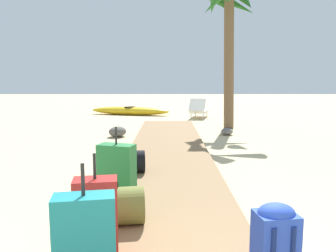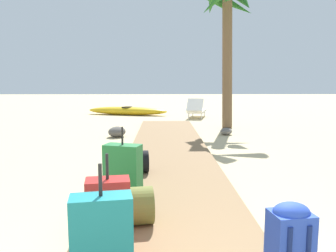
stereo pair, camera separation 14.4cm
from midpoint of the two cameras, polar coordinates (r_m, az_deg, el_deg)
ground_plane at (r=5.52m, az=0.95°, el=-7.91°), size 60.00×60.00×0.00m
boardwalk at (r=6.53m, az=0.82°, el=-5.07°), size 1.60×10.58×0.08m
suitcase_green at (r=4.16m, az=-7.38°, el=-7.42°), size 0.48×0.34×0.86m
suitcase_red at (r=2.86m, az=-10.29°, el=-14.78°), size 0.37×0.26×0.84m
suitcase_teal at (r=2.35m, az=-11.67°, el=-19.25°), size 0.41×0.25×0.90m
duffel_bag_olive at (r=3.44m, az=-8.19°, el=-13.15°), size 0.70×0.46×0.48m
duffel_bag_black at (r=5.25m, az=-5.72°, el=-5.94°), size 0.54×0.40×0.45m
backpack_blue at (r=2.59m, az=19.34°, el=-17.93°), size 0.30×0.27×0.58m
palm_tree_far_right at (r=11.02m, az=10.88°, el=17.30°), size 1.96×2.12×4.41m
lounge_chair at (r=13.43m, az=5.67°, el=2.75°), size 0.94×1.65×0.78m
kayak at (r=14.64m, az=-5.95°, el=2.56°), size 3.57×1.57×0.35m
rock_right_far at (r=9.38m, az=10.45°, el=-0.92°), size 0.47×0.48×0.19m
rock_left_far at (r=9.03m, az=-7.82°, el=-0.94°), size 0.60×0.64×0.27m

